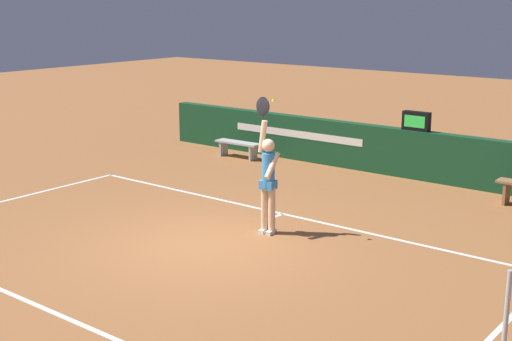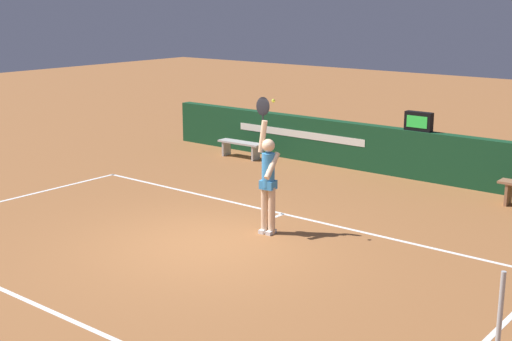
{
  "view_description": "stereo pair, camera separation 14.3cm",
  "coord_description": "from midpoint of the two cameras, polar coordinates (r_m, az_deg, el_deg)",
  "views": [
    {
      "loc": [
        7.97,
        -8.71,
        4.2
      ],
      "look_at": [
        0.27,
        1.12,
        1.17
      ],
      "focal_mm": 49.37,
      "sensor_mm": 36.0,
      "label": 1
    },
    {
      "loc": [
        8.08,
        -8.62,
        4.2
      ],
      "look_at": [
        0.27,
        1.12,
        1.17
      ],
      "focal_mm": 49.37,
      "sensor_mm": 36.0,
      "label": 2
    }
  ],
  "objects": [
    {
      "name": "tennis_ball",
      "position": [
        12.31,
        1.1,
        5.67
      ],
      "size": [
        0.06,
        0.06,
        0.06
      ],
      "color": "#CFDD36"
    },
    {
      "name": "court_lines",
      "position": [
        12.2,
        -6.06,
        -6.58
      ],
      "size": [
        10.61,
        5.78,
        0.0
      ],
      "color": "white",
      "rests_on": "ground"
    },
    {
      "name": "tennis_player",
      "position": [
        12.8,
        0.65,
        -0.58
      ],
      "size": [
        0.47,
        0.45,
        2.54
      ],
      "color": "beige",
      "rests_on": "ground"
    },
    {
      "name": "back_wall",
      "position": [
        17.68,
        10.21,
        1.62
      ],
      "size": [
        13.86,
        0.3,
        1.18
      ],
      "color": "#134123",
      "rests_on": "ground"
    },
    {
      "name": "speed_display",
      "position": [
        17.18,
        12.63,
        3.93
      ],
      "size": [
        0.67,
        0.2,
        0.45
      ],
      "color": "black",
      "rests_on": "back_wall"
    },
    {
      "name": "ground_plane",
      "position": [
        12.54,
        -4.48,
        -6.0
      ],
      "size": [
        60.0,
        60.0,
        0.0
      ],
      "primitive_type": "plane",
      "color": "#995E33"
    },
    {
      "name": "courtside_bench_near",
      "position": [
        19.2,
        -1.68,
        2.02
      ],
      "size": [
        1.35,
        0.4,
        0.45
      ],
      "color": "#B5B3AF",
      "rests_on": "ground"
    }
  ]
}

